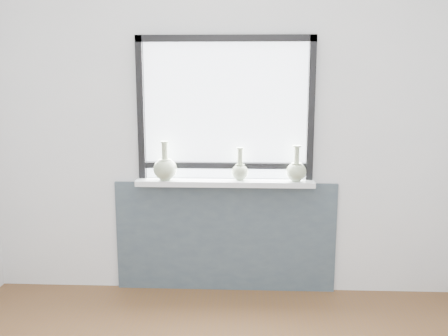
{
  "coord_description": "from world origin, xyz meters",
  "views": [
    {
      "loc": [
        0.16,
        -1.91,
        1.69
      ],
      "look_at": [
        0.0,
        1.55,
        1.02
      ],
      "focal_mm": 40.0,
      "sensor_mm": 36.0,
      "label": 1
    }
  ],
  "objects_px": {
    "vase_a": "(165,168)",
    "vase_c": "(296,170)",
    "windowsill": "(225,182)",
    "vase_b": "(240,170)"
  },
  "relations": [
    {
      "from": "vase_a",
      "to": "vase_c",
      "type": "xyz_separation_m",
      "value": [
        0.97,
        0.01,
        -0.01
      ]
    },
    {
      "from": "windowsill",
      "to": "vase_c",
      "type": "bearing_deg",
      "value": -2.08
    },
    {
      "from": "vase_a",
      "to": "vase_b",
      "type": "height_order",
      "value": "vase_a"
    },
    {
      "from": "windowsill",
      "to": "vase_c",
      "type": "relative_size",
      "value": 4.98
    },
    {
      "from": "vase_b",
      "to": "vase_c",
      "type": "xyz_separation_m",
      "value": [
        0.41,
        -0.02,
        0.01
      ]
    },
    {
      "from": "vase_b",
      "to": "vase_a",
      "type": "bearing_deg",
      "value": -176.66
    },
    {
      "from": "vase_c",
      "to": "vase_b",
      "type": "bearing_deg",
      "value": 176.67
    },
    {
      "from": "vase_b",
      "to": "windowsill",
      "type": "bearing_deg",
      "value": -177.39
    },
    {
      "from": "vase_a",
      "to": "vase_c",
      "type": "bearing_deg",
      "value": 0.49
    },
    {
      "from": "windowsill",
      "to": "vase_b",
      "type": "distance_m",
      "value": 0.15
    }
  ]
}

